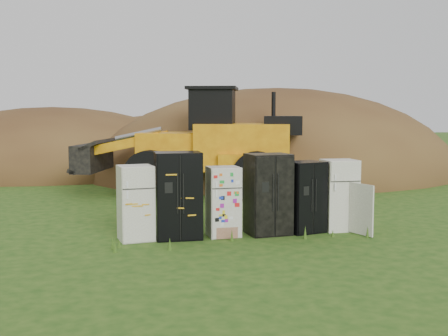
# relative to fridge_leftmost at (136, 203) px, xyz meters

# --- Properties ---
(ground) EXTENTS (120.00, 120.00, 0.00)m
(ground) POSITION_rel_fridge_leftmost_xyz_m (2.55, 0.02, -0.83)
(ground) COLOR #1E4612
(ground) RESTS_ON ground
(fridge_leftmost) EXTENTS (0.82, 0.80, 1.66)m
(fridge_leftmost) POSITION_rel_fridge_leftmost_xyz_m (0.00, 0.00, 0.00)
(fridge_leftmost) COLOR white
(fridge_leftmost) RESTS_ON ground
(fridge_black_side) EXTENTS (1.03, 0.82, 1.94)m
(fridge_black_side) POSITION_rel_fridge_leftmost_xyz_m (0.94, -0.00, 0.14)
(fridge_black_side) COLOR black
(fridge_black_side) RESTS_ON ground
(fridge_sticker) EXTENTS (0.73, 0.67, 1.59)m
(fridge_sticker) POSITION_rel_fridge_leftmost_xyz_m (1.98, -0.01, -0.03)
(fridge_sticker) COLOR silver
(fridge_sticker) RESTS_ON ground
(fridge_dark_mid) EXTENTS (1.03, 0.87, 1.87)m
(fridge_dark_mid) POSITION_rel_fridge_leftmost_xyz_m (3.04, -0.03, 0.11)
(fridge_dark_mid) COLOR black
(fridge_dark_mid) RESTS_ON ground
(fridge_black_right) EXTENTS (0.98, 0.88, 1.67)m
(fridge_black_right) POSITION_rel_fridge_leftmost_xyz_m (3.94, 0.00, 0.01)
(fridge_black_right) COLOR black
(fridge_black_right) RESTS_ON ground
(fridge_open_door) EXTENTS (0.78, 0.72, 1.70)m
(fridge_open_door) POSITION_rel_fridge_leftmost_xyz_m (4.84, 0.05, 0.02)
(fridge_open_door) COLOR white
(fridge_open_door) RESTS_ON ground
(wheel_loader) EXTENTS (8.18, 5.22, 3.68)m
(wheel_loader) POSITION_rel_fridge_leftmost_xyz_m (2.12, 6.63, 1.01)
(wheel_loader) COLOR #F1A510
(wheel_loader) RESTS_ON ground
(dirt_mound_right) EXTENTS (16.45, 12.07, 7.81)m
(dirt_mound_right) POSITION_rel_fridge_leftmost_xyz_m (6.96, 11.46, -0.83)
(dirt_mound_right) COLOR #442816
(dirt_mound_right) RESTS_ON ground
(dirt_mound_left) EXTENTS (14.44, 10.83, 6.18)m
(dirt_mound_left) POSITION_rel_fridge_leftmost_xyz_m (-2.91, 15.41, -0.83)
(dirt_mound_left) COLOR #442816
(dirt_mound_left) RESTS_ON ground
(dirt_mound_back) EXTENTS (15.72, 10.48, 5.51)m
(dirt_mound_back) POSITION_rel_fridge_leftmost_xyz_m (3.59, 18.86, -0.83)
(dirt_mound_back) COLOR #442816
(dirt_mound_back) RESTS_ON ground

